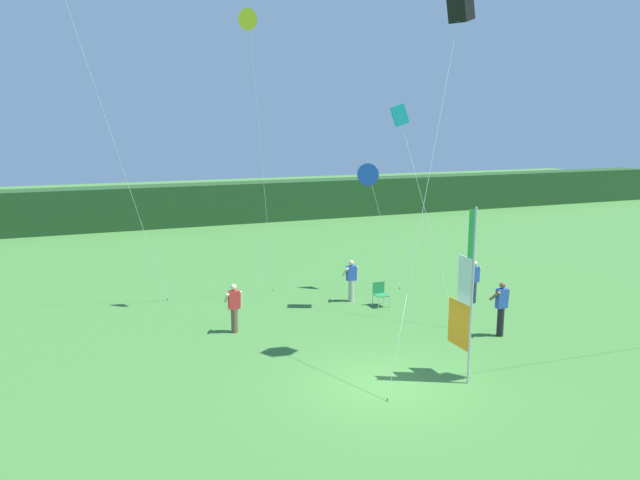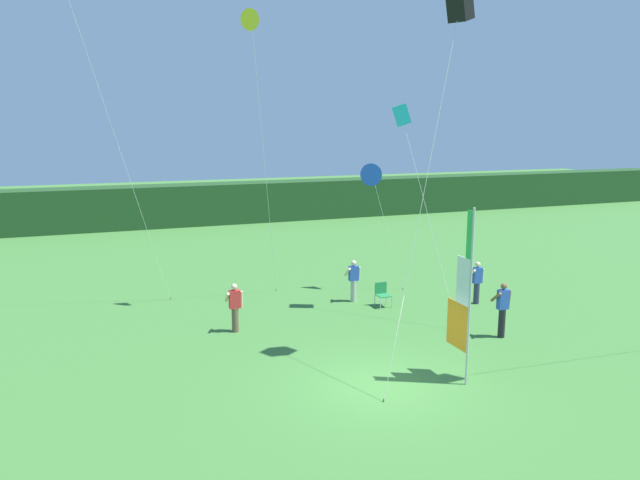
{
  "view_description": "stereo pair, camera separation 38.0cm",
  "coord_description": "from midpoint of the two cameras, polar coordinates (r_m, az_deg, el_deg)",
  "views": [
    {
      "loc": [
        -6.89,
        -13.12,
        6.75
      ],
      "look_at": [
        -0.22,
        3.82,
        3.22
      ],
      "focal_mm": 33.83,
      "sensor_mm": 36.0,
      "label": 1
    },
    {
      "loc": [
        -6.54,
        -13.25,
        6.75
      ],
      "look_at": [
        -0.22,
        3.82,
        3.22
      ],
      "focal_mm": 33.83,
      "sensor_mm": 36.0,
      "label": 2
    }
  ],
  "objects": [
    {
      "name": "distant_treeline",
      "position": [
        41.71,
        -12.07,
        3.32
      ],
      "size": [
        80.0,
        2.4,
        2.72
      ],
      "primitive_type": "cube",
      "color": "#1E421E",
      "rests_on": "ground"
    },
    {
      "name": "banner_flag",
      "position": [
        16.24,
        12.9,
        -5.39
      ],
      "size": [
        0.06,
        1.03,
        4.7
      ],
      "color": "#B7B7BC",
      "rests_on": "ground"
    },
    {
      "name": "person_near_banner",
      "position": [
        23.16,
        2.5,
        -3.76
      ],
      "size": [
        0.55,
        0.48,
        1.62
      ],
      "color": "#B7B2A3",
      "rests_on": "ground"
    },
    {
      "name": "person_far_left",
      "position": [
        23.66,
        13.91,
        -3.75
      ],
      "size": [
        0.55,
        0.48,
        1.63
      ],
      "color": "#2D334C",
      "rests_on": "ground"
    },
    {
      "name": "person_far_right",
      "position": [
        19.98,
        -8.67,
        -6.27
      ],
      "size": [
        0.55,
        0.48,
        1.63
      ],
      "color": "brown",
      "rests_on": "ground"
    },
    {
      "name": "ground_plane",
      "position": [
        16.26,
        5.14,
        -13.59
      ],
      "size": [
        120.0,
        120.0,
        0.0
      ],
      "primitive_type": "plane",
      "color": "#3D7533"
    },
    {
      "name": "kite_blue_delta_3",
      "position": [
        24.29,
        4.22,
        6.2
      ],
      "size": [
        1.68,
        0.99,
        5.2
      ],
      "color": "brown",
      "rests_on": "ground"
    },
    {
      "name": "kite_yellow_delta_0",
      "position": [
        21.84,
        -7.21,
        19.83
      ],
      "size": [
        1.71,
        2.45,
        10.58
      ],
      "color": "brown",
      "rests_on": "ground"
    },
    {
      "name": "kite_cyan_box_5",
      "position": [
        21.53,
        7.04,
        11.57
      ],
      "size": [
        1.26,
        3.09,
        7.44
      ],
      "color": "brown",
      "rests_on": "ground"
    },
    {
      "name": "person_mid_field",
      "position": [
        20.2,
        16.25,
        -6.12
      ],
      "size": [
        0.55,
        0.48,
        1.8
      ],
      "color": "black",
      "rests_on": "ground"
    },
    {
      "name": "kite_black_box_1",
      "position": [
        17.28,
        12.48,
        20.7
      ],
      "size": [
        3.37,
        2.29,
        10.23
      ],
      "color": "brown",
      "rests_on": "ground"
    },
    {
      "name": "folding_chair",
      "position": [
        22.77,
        5.23,
        -4.96
      ],
      "size": [
        0.51,
        0.51,
        0.89
      ],
      "color": "#BCBCC1",
      "rests_on": "ground"
    }
  ]
}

